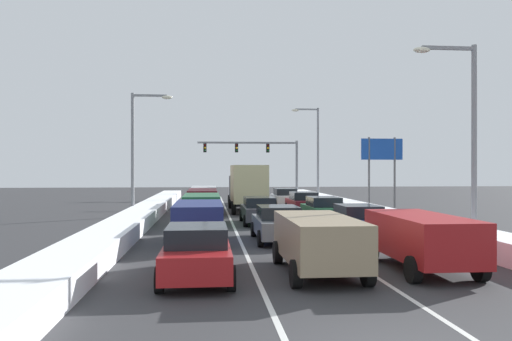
% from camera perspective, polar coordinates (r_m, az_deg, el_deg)
% --- Properties ---
extents(ground_plane, '(121.06, 121.06, 0.00)m').
position_cam_1_polar(ground_plane, '(26.72, 1.19, -6.47)').
color(ground_plane, '#333335').
extents(lane_stripe_between_right_lane_and_center_lane, '(0.14, 51.22, 0.01)m').
position_cam_1_polar(lane_stripe_between_right_lane_and_center_lane, '(31.53, 3.29, -5.45)').
color(lane_stripe_between_right_lane_and_center_lane, silver).
rests_on(lane_stripe_between_right_lane_and_center_lane, ground).
extents(lane_stripe_between_center_lane_and_left_lane, '(0.14, 51.22, 0.01)m').
position_cam_1_polar(lane_stripe_between_center_lane_and_left_lane, '(31.20, -2.92, -5.51)').
color(lane_stripe_between_center_lane_and_left_lane, silver).
rests_on(lane_stripe_between_center_lane_and_left_lane, ground).
extents(snow_bank_right_shoulder, '(1.69, 51.22, 0.78)m').
position_cam_1_polar(snow_bank_right_shoulder, '(32.72, 12.53, -4.57)').
color(snow_bank_right_shoulder, white).
rests_on(snow_bank_right_shoulder, ground).
extents(snow_bank_left_shoulder, '(1.86, 51.22, 0.71)m').
position_cam_1_polar(snow_bank_left_shoulder, '(31.38, -12.67, -4.83)').
color(snow_bank_left_shoulder, white).
rests_on(snow_bank_left_shoulder, ground).
extents(suv_red_right_lane_nearest, '(2.16, 4.90, 1.67)m').
position_cam_1_polar(suv_red_right_lane_nearest, '(16.25, 18.15, -7.14)').
color(suv_red_right_lane_nearest, maroon).
rests_on(suv_red_right_lane_nearest, ground).
extents(sedan_navy_right_lane_second, '(2.00, 4.50, 1.51)m').
position_cam_1_polar(sedan_navy_right_lane_second, '(22.67, 11.38, -5.71)').
color(sedan_navy_right_lane_second, navy).
rests_on(sedan_navy_right_lane_second, ground).
extents(sedan_green_right_lane_third, '(2.00, 4.50, 1.51)m').
position_cam_1_polar(sedan_green_right_lane_third, '(28.96, 7.62, -4.44)').
color(sedan_green_right_lane_third, '#1E5633').
rests_on(sedan_green_right_lane_third, ground).
extents(sedan_maroon_right_lane_fourth, '(2.00, 4.50, 1.51)m').
position_cam_1_polar(sedan_maroon_right_lane_fourth, '(34.92, 5.36, -3.65)').
color(sedan_maroon_right_lane_fourth, maroon).
rests_on(sedan_maroon_right_lane_fourth, ground).
extents(sedan_silver_right_lane_fifth, '(2.00, 4.50, 1.51)m').
position_cam_1_polar(sedan_silver_right_lane_fifth, '(41.27, 3.28, -3.07)').
color(sedan_silver_right_lane_fifth, '#B7BABF').
rests_on(sedan_silver_right_lane_fifth, ground).
extents(suv_tan_center_lane_nearest, '(2.16, 4.90, 1.67)m').
position_cam_1_polar(suv_tan_center_lane_nearest, '(15.00, 7.03, -7.74)').
color(suv_tan_center_lane_nearest, '#937F60').
rests_on(suv_tan_center_lane_nearest, ground).
extents(sedan_gray_center_lane_second, '(2.00, 4.50, 1.51)m').
position_cam_1_polar(sedan_gray_center_lane_second, '(21.65, 2.45, -5.98)').
color(sedan_gray_center_lane_second, slate).
rests_on(sedan_gray_center_lane_second, ground).
extents(sedan_charcoal_center_lane_third, '(2.00, 4.50, 1.51)m').
position_cam_1_polar(sedan_charcoal_center_lane_third, '(28.46, 0.36, -4.51)').
color(sedan_charcoal_center_lane_third, '#38383D').
rests_on(sedan_charcoal_center_lane_third, ground).
extents(box_truck_center_lane_fourth, '(2.53, 7.20, 3.36)m').
position_cam_1_polar(box_truck_center_lane_fourth, '(36.52, -0.97, -1.70)').
color(box_truck_center_lane_fourth, black).
rests_on(box_truck_center_lane_fourth, ground).
extents(suv_white_center_lane_fifth, '(2.16, 4.90, 1.67)m').
position_cam_1_polar(suv_white_center_lane_fifth, '(44.10, -1.71, -2.53)').
color(suv_white_center_lane_fifth, silver).
rests_on(suv_white_center_lane_fifth, ground).
extents(sedan_red_left_lane_nearest, '(2.00, 4.50, 1.51)m').
position_cam_1_polar(sedan_red_left_lane_nearest, '(14.34, -6.70, -9.13)').
color(sedan_red_left_lane_nearest, maroon).
rests_on(sedan_red_left_lane_nearest, ground).
extents(suv_navy_left_lane_second, '(2.16, 4.90, 1.67)m').
position_cam_1_polar(suv_navy_left_lane_second, '(21.22, -6.54, -5.42)').
color(suv_navy_left_lane_second, navy).
rests_on(suv_navy_left_lane_second, ground).
extents(suv_green_left_lane_third, '(2.16, 4.90, 1.67)m').
position_cam_1_polar(suv_green_left_lane_third, '(27.96, -6.17, -4.08)').
color(suv_green_left_lane_third, '#1E5633').
rests_on(suv_green_left_lane_third, ground).
extents(suv_maroon_left_lane_fourth, '(2.16, 4.90, 1.67)m').
position_cam_1_polar(suv_maroon_left_lane_fourth, '(34.88, -6.08, -3.24)').
color(suv_maroon_left_lane_fourth, maroon).
rests_on(suv_maroon_left_lane_fourth, ground).
extents(suv_silver_left_lane_fifth, '(2.16, 4.90, 1.67)m').
position_cam_1_polar(suv_silver_left_lane_fifth, '(40.97, -5.91, -2.74)').
color(suv_silver_left_lane_fifth, '#B7BABF').
rests_on(suv_silver_left_lane_fifth, ground).
extents(traffic_light_gantry, '(10.94, 0.47, 6.20)m').
position_cam_1_polar(traffic_light_gantry, '(54.62, 0.69, 1.88)').
color(traffic_light_gantry, slate).
rests_on(traffic_light_gantry, ground).
extents(street_lamp_right_near, '(2.66, 0.36, 8.09)m').
position_cam_1_polar(street_lamp_right_near, '(22.03, 22.64, 4.75)').
color(street_lamp_right_near, gray).
rests_on(street_lamp_right_near, ground).
extents(street_lamp_right_mid, '(2.66, 0.36, 8.95)m').
position_cam_1_polar(street_lamp_right_mid, '(48.44, 6.65, 2.77)').
color(street_lamp_right_mid, gray).
rests_on(street_lamp_right_mid, ground).
extents(street_lamp_left_mid, '(2.66, 0.36, 8.01)m').
position_cam_1_polar(street_lamp_left_mid, '(33.48, -13.17, 3.10)').
color(street_lamp_left_mid, gray).
rests_on(street_lamp_left_mid, ground).
extents(roadside_sign_right, '(3.20, 0.16, 5.50)m').
position_cam_1_polar(roadside_sign_right, '(39.32, 14.06, 1.51)').
color(roadside_sign_right, '#59595B').
rests_on(roadside_sign_right, ground).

